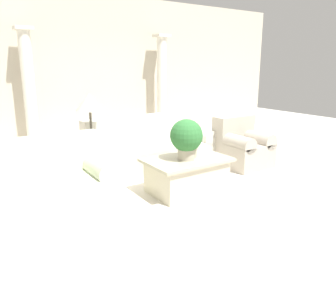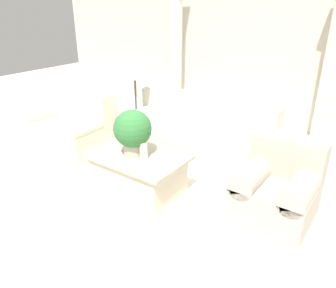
{
  "view_description": "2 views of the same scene",
  "coord_description": "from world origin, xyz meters",
  "px_view_note": "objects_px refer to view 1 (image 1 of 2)",
  "views": [
    {
      "loc": [
        -2.76,
        -3.95,
        1.77
      ],
      "look_at": [
        -0.31,
        -0.25,
        0.69
      ],
      "focal_mm": 35.0,
      "sensor_mm": 36.0,
      "label": 1
    },
    {
      "loc": [
        2.29,
        -3.1,
        2.21
      ],
      "look_at": [
        0.01,
        0.07,
        0.48
      ],
      "focal_mm": 35.0,
      "sensor_mm": 36.0,
      "label": 2
    }
  ],
  "objects_px": {
    "loveseat": "(53,182)",
    "potted_plant": "(186,137)",
    "coffee_table": "(187,175)",
    "floor_lamp": "(90,106)",
    "armchair": "(241,145)",
    "sofa_long": "(150,148)"
  },
  "relations": [
    {
      "from": "sofa_long",
      "to": "loveseat",
      "type": "height_order",
      "value": "same"
    },
    {
      "from": "loveseat",
      "to": "floor_lamp",
      "type": "height_order",
      "value": "floor_lamp"
    },
    {
      "from": "coffee_table",
      "to": "loveseat",
      "type": "bearing_deg",
      "value": 166.93
    },
    {
      "from": "potted_plant",
      "to": "armchair",
      "type": "relative_size",
      "value": 0.65
    },
    {
      "from": "loveseat",
      "to": "armchair",
      "type": "height_order",
      "value": "loveseat"
    },
    {
      "from": "sofa_long",
      "to": "floor_lamp",
      "type": "bearing_deg",
      "value": -173.71
    },
    {
      "from": "floor_lamp",
      "to": "sofa_long",
      "type": "bearing_deg",
      "value": 6.29
    },
    {
      "from": "sofa_long",
      "to": "coffee_table",
      "type": "distance_m",
      "value": 1.24
    },
    {
      "from": "potted_plant",
      "to": "armchair",
      "type": "distance_m",
      "value": 1.74
    },
    {
      "from": "loveseat",
      "to": "potted_plant",
      "type": "height_order",
      "value": "potted_plant"
    },
    {
      "from": "loveseat",
      "to": "floor_lamp",
      "type": "distance_m",
      "value": 1.32
    },
    {
      "from": "sofa_long",
      "to": "armchair",
      "type": "distance_m",
      "value": 1.63
    },
    {
      "from": "sofa_long",
      "to": "floor_lamp",
      "type": "xyz_separation_m",
      "value": [
        -1.09,
        -0.12,
        0.82
      ]
    },
    {
      "from": "loveseat",
      "to": "floor_lamp",
      "type": "bearing_deg",
      "value": 42.08
    },
    {
      "from": "sofa_long",
      "to": "potted_plant",
      "type": "distance_m",
      "value": 1.34
    },
    {
      "from": "sofa_long",
      "to": "loveseat",
      "type": "bearing_deg",
      "value": -156.25
    },
    {
      "from": "coffee_table",
      "to": "armchair",
      "type": "relative_size",
      "value": 1.35
    },
    {
      "from": "coffee_table",
      "to": "floor_lamp",
      "type": "bearing_deg",
      "value": 131.26
    },
    {
      "from": "sofa_long",
      "to": "floor_lamp",
      "type": "distance_m",
      "value": 1.37
    },
    {
      "from": "loveseat",
      "to": "armchair",
      "type": "xyz_separation_m",
      "value": [
        3.32,
        0.08,
        -0.0
      ]
    },
    {
      "from": "coffee_table",
      "to": "floor_lamp",
      "type": "distance_m",
      "value": 1.74
    },
    {
      "from": "loveseat",
      "to": "potted_plant",
      "type": "relative_size",
      "value": 2.43
    }
  ]
}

